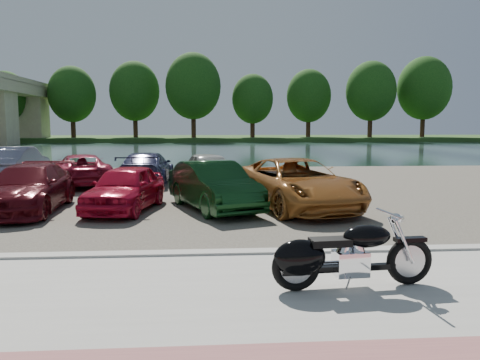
% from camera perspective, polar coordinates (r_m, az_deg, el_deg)
% --- Properties ---
extents(ground, '(200.00, 200.00, 0.00)m').
position_cam_1_polar(ground, '(6.58, 6.30, -14.18)').
color(ground, '#595447').
rests_on(ground, ground).
extents(promenade, '(60.00, 6.00, 0.10)m').
position_cam_1_polar(promenade, '(5.66, 8.22, -17.26)').
color(promenade, '#A5A39B').
rests_on(promenade, ground).
extents(kerb, '(60.00, 0.30, 0.14)m').
position_cam_1_polar(kerb, '(8.44, 3.83, -8.96)').
color(kerb, '#A5A39B').
rests_on(kerb, ground).
extents(parking_lot, '(60.00, 18.00, 0.04)m').
position_cam_1_polar(parking_lot, '(17.24, -0.31, -1.10)').
color(parking_lot, '#48423A').
rests_on(parking_lot, ground).
extents(river, '(120.00, 40.00, 0.00)m').
position_cam_1_polar(river, '(46.12, -2.72, 3.70)').
color(river, '#172B28').
rests_on(river, ground).
extents(far_bank, '(120.00, 24.00, 0.60)m').
position_cam_1_polar(far_bank, '(78.08, -3.31, 5.10)').
color(far_bank, '#224016').
rests_on(far_bank, ground).
extents(far_trees, '(70.25, 10.68, 12.52)m').
position_cam_1_polar(far_trees, '(72.23, 0.25, 10.70)').
color(far_trees, '#361E13').
rests_on(far_trees, far_bank).
extents(motorcycle, '(2.33, 0.75, 1.05)m').
position_cam_1_polar(motorcycle, '(6.63, 11.95, -9.01)').
color(motorcycle, black).
rests_on(motorcycle, promenade).
extents(car_3, '(1.96, 4.42, 1.26)m').
position_cam_1_polar(car_3, '(13.74, -24.45, -0.94)').
color(car_3, '#4D0B12').
rests_on(car_3, parking_lot).
extents(car_4, '(2.06, 3.83, 1.24)m').
position_cam_1_polar(car_4, '(13.05, -13.82, -0.94)').
color(car_4, '#B00B28').
rests_on(car_4, parking_lot).
extents(car_5, '(2.72, 4.24, 1.32)m').
position_cam_1_polar(car_5, '(12.83, -3.24, -0.71)').
color(car_5, black).
rests_on(car_5, parking_lot).
extents(car_6, '(3.48, 5.42, 1.39)m').
position_cam_1_polar(car_6, '(13.09, 6.83, -0.45)').
color(car_6, '#A06025').
rests_on(car_6, parking_lot).
extents(car_9, '(1.88, 4.65, 1.50)m').
position_cam_1_polar(car_9, '(20.34, -25.79, 1.60)').
color(car_9, slate).
rests_on(car_9, parking_lot).
extents(car_10, '(3.24, 4.79, 1.22)m').
position_cam_1_polar(car_10, '(18.99, -18.73, 1.17)').
color(car_10, maroon).
rests_on(car_10, parking_lot).
extents(car_11, '(1.91, 4.45, 1.28)m').
position_cam_1_polar(car_11, '(18.68, -11.31, 1.40)').
color(car_11, '#282B4F').
rests_on(car_11, parking_lot).
extents(car_12, '(2.41, 4.09, 1.31)m').
position_cam_1_polar(car_12, '(18.26, -4.23, 1.44)').
color(car_12, '#B3B4AF').
rests_on(car_12, parking_lot).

